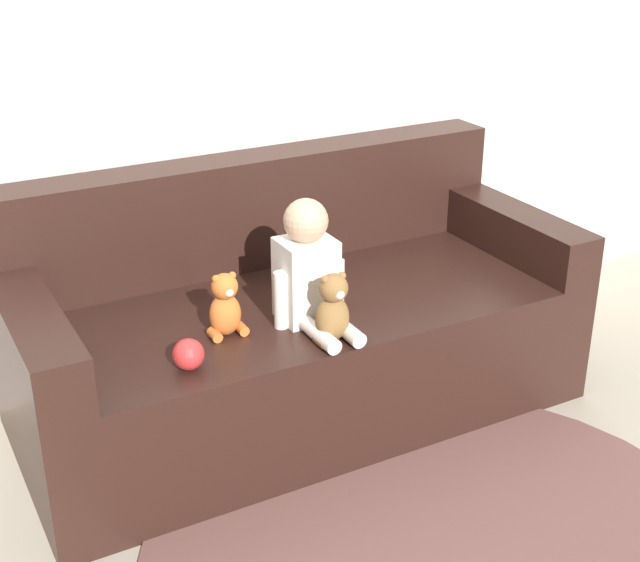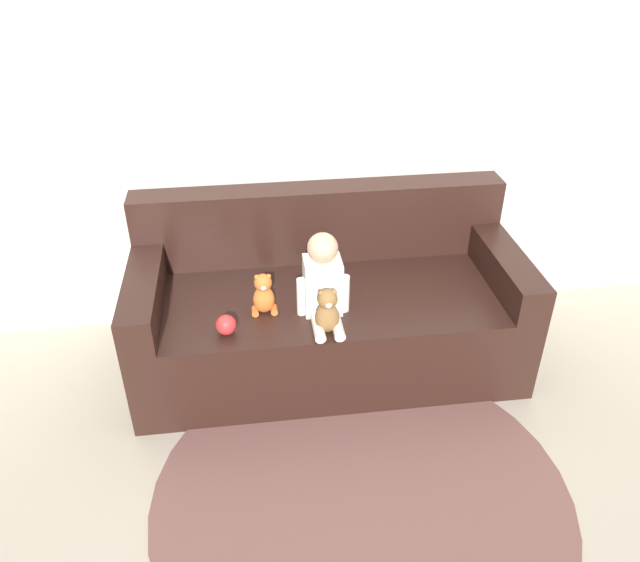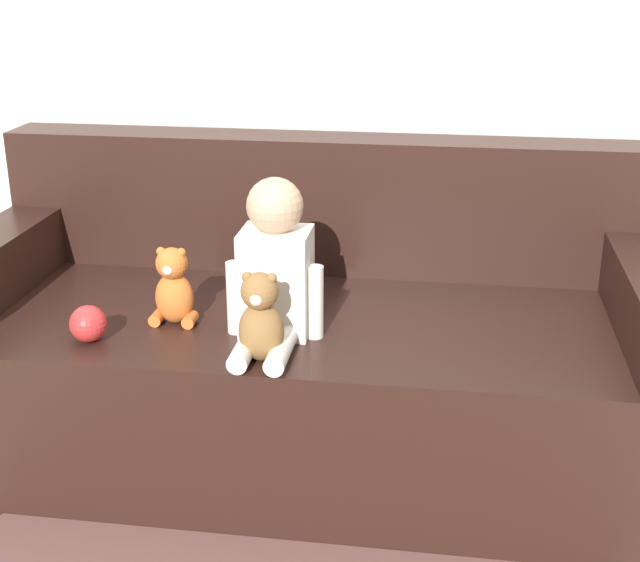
% 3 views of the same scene
% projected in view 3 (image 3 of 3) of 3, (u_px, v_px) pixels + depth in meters
% --- Properties ---
extents(ground_plane, '(12.00, 12.00, 0.00)m').
position_uv_depth(ground_plane, '(308.00, 451.00, 2.63)').
color(ground_plane, '#B7AD99').
extents(couch, '(1.95, 0.87, 0.87)m').
position_uv_depth(couch, '(311.00, 349.00, 2.56)').
color(couch, black).
rests_on(couch, ground_plane).
extents(person_baby, '(0.25, 0.34, 0.41)m').
position_uv_depth(person_baby, '(275.00, 270.00, 2.24)').
color(person_baby, white).
rests_on(person_baby, couch).
extents(teddy_bear_brown, '(0.13, 0.10, 0.23)m').
position_uv_depth(teddy_bear_brown, '(261.00, 320.00, 2.11)').
color(teddy_bear_brown, olive).
rests_on(teddy_bear_brown, couch).
extents(plush_toy_side, '(0.12, 0.10, 0.21)m').
position_uv_depth(plush_toy_side, '(174.00, 288.00, 2.33)').
color(plush_toy_side, orange).
rests_on(plush_toy_side, couch).
extents(toy_ball, '(0.09, 0.09, 0.09)m').
position_uv_depth(toy_ball, '(88.00, 324.00, 2.24)').
color(toy_ball, red).
rests_on(toy_ball, couch).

